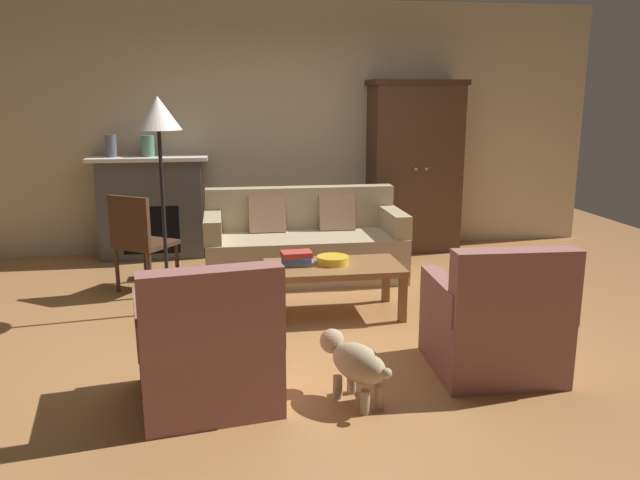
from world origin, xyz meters
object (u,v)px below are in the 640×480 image
object	(u,v)px
fireplace	(152,207)
dog	(355,362)
armchair_near_right	(495,326)
book_stack	(297,258)
floor_lamp	(159,127)
mantel_vase_slate	(111,146)
side_chair_wooden	(139,237)
fruit_bowl	(333,260)
couch	(304,245)
coffee_table	(334,271)
armchair_near_left	(208,352)
mantel_vase_jade	(148,146)
armoire	(414,167)

from	to	relation	value
fireplace	dog	xyz separation A→B (m)	(1.51, -3.69, -0.32)
armchair_near_right	dog	xyz separation A→B (m)	(-0.98, -0.26, -0.07)
book_stack	floor_lamp	world-z (taller)	floor_lamp
mantel_vase_slate	side_chair_wooden	bearing A→B (deg)	-72.80
fruit_bowl	dog	distance (m)	1.57
couch	mantel_vase_slate	bearing A→B (deg)	152.20
side_chair_wooden	coffee_table	bearing A→B (deg)	-28.31
mantel_vase_slate	armchair_near_left	size ratio (longest dim) A/B	0.27
fruit_bowl	side_chair_wooden	bearing A→B (deg)	152.64
fireplace	side_chair_wooden	xyz separation A→B (m)	(0.02, -1.30, -0.06)
floor_lamp	dog	size ratio (longest dim) A/B	3.43
armchair_near_right	floor_lamp	distance (m)	2.90
side_chair_wooden	armchair_near_right	bearing A→B (deg)	-40.82
book_stack	floor_lamp	distance (m)	1.50
mantel_vase_jade	mantel_vase_slate	bearing A→B (deg)	180.00
book_stack	armchair_near_left	bearing A→B (deg)	-115.56
fireplace	book_stack	size ratio (longest dim) A/B	4.64
couch	book_stack	size ratio (longest dim) A/B	7.07
side_chair_wooden	fireplace	bearing A→B (deg)	90.78
mantel_vase_jade	armchair_near_left	world-z (taller)	mantel_vase_jade
armoire	side_chair_wooden	bearing A→B (deg)	-157.33
armchair_near_left	side_chair_wooden	bearing A→B (deg)	105.85
armoire	mantel_vase_slate	world-z (taller)	armoire
armoire	mantel_vase_jade	xyz separation A→B (m)	(-2.95, 0.06, 0.26)
mantel_vase_slate	floor_lamp	distance (m)	2.05
book_stack	armchair_near_right	xyz separation A→B (m)	(1.13, -1.29, -0.16)
armoire	armchair_near_left	bearing A→B (deg)	-123.13
couch	armchair_near_left	distance (m)	2.69
book_stack	mantel_vase_jade	xyz separation A→B (m)	(-1.35, 2.12, 0.76)
mantel_vase_jade	dog	bearing A→B (deg)	-67.72
fruit_bowl	book_stack	xyz separation A→B (m)	(-0.29, 0.01, 0.02)
mantel_vase_jade	side_chair_wooden	xyz separation A→B (m)	(0.02, -1.28, -0.72)
book_stack	mantel_vase_jade	world-z (taller)	mantel_vase_jade
fireplace	armchair_near_right	distance (m)	4.24
armoire	coffee_table	world-z (taller)	armoire
book_stack	dog	bearing A→B (deg)	-84.47
mantel_vase_slate	mantel_vase_jade	xyz separation A→B (m)	(0.38, 0.00, -0.00)
couch	fruit_bowl	bearing A→B (deg)	-85.32
armoire	armchair_near_left	world-z (taller)	armoire
armchair_near_right	dog	size ratio (longest dim) A/B	1.72
couch	mantel_vase_slate	xyz separation A→B (m)	(-1.94, 1.02, 0.92)
armchair_near_left	armchair_near_right	size ratio (longest dim) A/B	1.00
book_stack	couch	bearing A→B (deg)	79.60
mantel_vase_jade	side_chair_wooden	distance (m)	1.47
book_stack	dog	xyz separation A→B (m)	(0.15, -1.56, -0.23)
mantel_vase_slate	mantel_vase_jade	bearing A→B (deg)	0.00
coffee_table	floor_lamp	size ratio (longest dim) A/B	0.63
fireplace	armoire	bearing A→B (deg)	-1.51
book_stack	dog	world-z (taller)	book_stack
mantel_vase_slate	armchair_near_right	xyz separation A→B (m)	(2.86, -3.41, -0.92)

